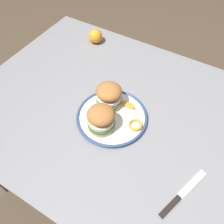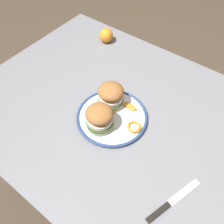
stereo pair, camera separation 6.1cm
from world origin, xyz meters
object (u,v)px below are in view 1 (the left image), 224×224
at_px(sandwich_half_right, 109,95).
at_px(table_knife, 180,196).
at_px(dinner_plate, 112,117).
at_px(dining_table, 124,125).
at_px(sandwich_half_left, 101,118).
at_px(whole_orange, 95,36).

height_order(sandwich_half_right, table_knife, sandwich_half_right).
xyz_separation_m(dinner_plate, sandwich_half_right, (-0.04, 0.05, 0.06)).
bearing_deg(table_knife, dinner_plate, 155.48).
bearing_deg(dining_table, table_knife, -33.14).
bearing_deg(sandwich_half_right, sandwich_half_left, -74.18).
bearing_deg(dining_table, sandwich_half_right, 176.99).
relative_size(dining_table, sandwich_half_left, 10.47).
distance_m(dining_table, sandwich_half_right, 0.17).
bearing_deg(dinner_plate, sandwich_half_right, 129.29).
bearing_deg(sandwich_half_left, whole_orange, 125.27).
height_order(dinner_plate, sandwich_half_left, sandwich_half_left).
height_order(dinner_plate, whole_orange, whole_orange).
bearing_deg(dinner_plate, dining_table, 55.39).
xyz_separation_m(dining_table, table_knife, (0.32, -0.21, 0.09)).
distance_m(sandwich_half_left, table_knife, 0.37).
bearing_deg(whole_orange, sandwich_half_left, -54.73).
xyz_separation_m(sandwich_half_left, sandwich_half_right, (-0.03, 0.12, 0.00)).
bearing_deg(whole_orange, table_knife, -38.97).
xyz_separation_m(dinner_plate, whole_orange, (-0.33, 0.39, 0.03)).
relative_size(dining_table, dinner_plate, 4.64).
xyz_separation_m(dining_table, sandwich_half_right, (-0.07, 0.00, 0.16)).
xyz_separation_m(dinner_plate, table_knife, (0.35, -0.16, -0.01)).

